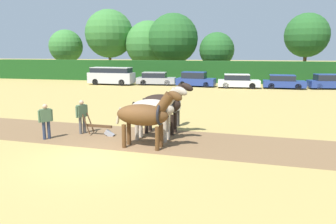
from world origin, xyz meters
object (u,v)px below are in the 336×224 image
at_px(tree_far_left, 66,46).
at_px(parked_car_center, 238,81).
at_px(tree_left, 109,34).
at_px(tree_center_left, 149,44).
at_px(draft_horse_lead_left, 145,115).
at_px(draft_horse_trail_left, 163,104).
at_px(parked_car_center_left, 195,80).
at_px(parked_car_center_right, 283,82).
at_px(parked_van, 111,76).
at_px(tree_center, 173,39).
at_px(parked_car_left, 156,79).
at_px(farmer_at_plow, 82,114).
at_px(farmer_beside_team, 178,107).
at_px(farmer_onlooker_left, 46,119).
at_px(tree_center_right, 217,50).
at_px(draft_horse_lead_right, 155,109).
at_px(tree_right, 307,35).
at_px(plow, 102,129).
at_px(parked_car_right, 330,82).

distance_m(tree_far_left, parked_car_center, 28.96).
xyz_separation_m(tree_left, tree_center_left, (6.23, -0.03, -1.58)).
bearing_deg(draft_horse_lead_left, draft_horse_trail_left, 90.08).
distance_m(tree_center_left, draft_horse_lead_left, 36.85).
height_order(tree_center_left, parked_car_center_left, tree_center_left).
bearing_deg(tree_far_left, draft_horse_trail_left, -54.38).
height_order(draft_horse_trail_left, parked_car_center_right, draft_horse_trail_left).
bearing_deg(parked_van, tree_center_left, 87.30).
bearing_deg(draft_horse_trail_left, tree_center, 104.49).
bearing_deg(parked_car_center, draft_horse_lead_left, -101.90).
bearing_deg(tree_center_left, parked_car_left, -70.79).
bearing_deg(parked_car_left, farmer_at_plow, -89.32).
bearing_deg(draft_horse_lead_left, farmer_beside_team, 85.60).
xyz_separation_m(farmer_onlooker_left, parked_van, (-6.05, 22.81, 0.10)).
distance_m(draft_horse_lead_left, parked_van, 25.52).
xyz_separation_m(tree_center_right, draft_horse_trail_left, (-0.37, -30.44, -2.52)).
relative_size(tree_center_right, parked_car_center_left, 1.45).
distance_m(tree_center, draft_horse_trail_left, 31.74).
xyz_separation_m(tree_center, draft_horse_trail_left, (5.76, -30.94, -4.08)).
relative_size(tree_left, draft_horse_lead_right, 3.62).
height_order(tree_far_left, farmer_at_plow, tree_far_left).
xyz_separation_m(tree_center_left, parked_car_center_left, (8.66, -12.09, -4.03)).
height_order(draft_horse_lead_left, farmer_beside_team, draft_horse_lead_left).
height_order(draft_horse_lead_right, parked_van, draft_horse_lead_right).
bearing_deg(farmer_onlooker_left, draft_horse_lead_left, 35.43).
bearing_deg(farmer_onlooker_left, tree_left, 146.79).
relative_size(tree_center_left, tree_right, 0.94).
relative_size(plow, farmer_beside_team, 0.88).
relative_size(draft_horse_lead_right, parked_van, 0.52).
bearing_deg(parked_car_center, draft_horse_lead_right, -102.19).
bearing_deg(tree_center_right, parked_car_left, -124.54).
xyz_separation_m(tree_right, draft_horse_lead_right, (-12.04, -33.15, -4.42)).
xyz_separation_m(tree_far_left, tree_right, (34.82, -0.00, 1.36)).
distance_m(plow, parked_car_right, 27.20).
xyz_separation_m(tree_center, farmer_beside_team, (6.20, -29.33, -4.47)).
distance_m(tree_center_right, parked_car_center_right, 12.79).
bearing_deg(tree_right, draft_horse_lead_left, -109.42).
height_order(tree_left, draft_horse_trail_left, tree_left).
bearing_deg(parked_car_center, parked_car_center_left, 170.92).
bearing_deg(draft_horse_lead_right, farmer_beside_team, 83.72).
height_order(tree_center_left, tree_center, tree_center).
height_order(tree_right, parked_car_center_right, tree_right).
relative_size(tree_center, tree_center_right, 1.42).
bearing_deg(tree_center_right, draft_horse_lead_right, -90.82).
bearing_deg(parked_car_center, farmer_at_plow, -111.74).
distance_m(tree_left, tree_center, 10.55).
relative_size(draft_horse_trail_left, plow, 1.76).
bearing_deg(draft_horse_lead_right, parked_car_center_right, 73.68).
bearing_deg(parked_car_right, tree_center_left, 144.10).
bearing_deg(parked_car_right, tree_far_left, 154.68).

